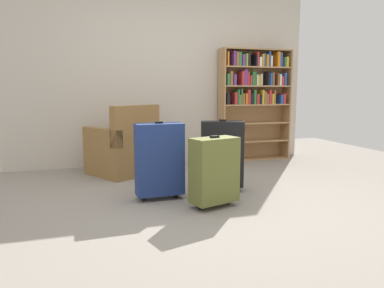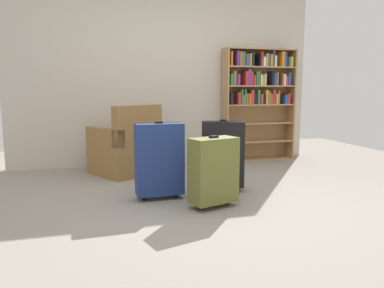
% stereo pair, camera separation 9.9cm
% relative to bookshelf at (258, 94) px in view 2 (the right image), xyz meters
% --- Properties ---
extents(ground_plane, '(7.85, 7.85, 0.00)m').
position_rel_bookshelf_xyz_m(ground_plane, '(-1.39, -2.01, -1.02)').
color(ground_plane, gray).
extents(back_wall, '(4.48, 0.10, 2.60)m').
position_rel_bookshelf_xyz_m(back_wall, '(-1.39, 0.19, 0.28)').
color(back_wall, beige).
rests_on(back_wall, ground).
extents(bookshelf, '(1.12, 0.27, 1.70)m').
position_rel_bookshelf_xyz_m(bookshelf, '(0.00, 0.00, 0.00)').
color(bookshelf, '#A87F51').
rests_on(bookshelf, ground).
extents(armchair, '(0.96, 0.96, 0.90)m').
position_rel_bookshelf_xyz_m(armchair, '(-2.07, -0.43, -0.70)').
color(armchair, olive).
rests_on(armchair, ground).
extents(mug, '(0.12, 0.08, 0.10)m').
position_rel_bookshelf_xyz_m(mug, '(-1.53, -0.37, -0.97)').
color(mug, red).
rests_on(mug, ground).
extents(suitcase_navy_blue, '(0.48, 0.22, 0.78)m').
position_rel_bookshelf_xyz_m(suitcase_navy_blue, '(-1.87, -1.66, -0.61)').
color(suitcase_navy_blue, navy).
rests_on(suitcase_navy_blue, ground).
extents(suitcase_black, '(0.47, 0.29, 0.78)m').
position_rel_bookshelf_xyz_m(suitcase_black, '(-1.16, -1.56, -0.62)').
color(suitcase_black, black).
rests_on(suitcase_black, ground).
extents(suitcase_olive, '(0.48, 0.34, 0.67)m').
position_rel_bookshelf_xyz_m(suitcase_olive, '(-1.44, -2.06, -0.67)').
color(suitcase_olive, brown).
rests_on(suitcase_olive, ground).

